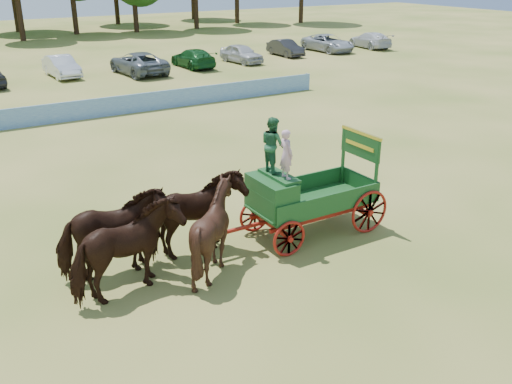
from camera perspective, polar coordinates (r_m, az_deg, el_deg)
The scene contains 8 objects.
ground at distance 18.10m, azimuth 8.22°, elevation -4.03°, with size 160.00×160.00×0.00m, color #AA914D.
horse_lead_left at distance 14.54m, azimuth -12.77°, elevation -5.85°, with size 1.31×2.88×2.44m, color black.
horse_lead_right at distance 15.49m, azimuth -14.11°, elevation -4.18°, with size 1.31×2.88×2.44m, color black.
horse_wheel_left at distance 15.33m, azimuth -4.29°, elevation -3.79°, with size 1.97×2.21×2.44m, color black.
horse_wheel_right at distance 16.24m, azimuth -6.06°, elevation -2.34°, with size 1.31×2.88×2.44m, color black.
farm_dray at distance 17.02m, azimuth 3.64°, elevation 0.50°, with size 6.00×2.00×3.78m.
sponsor_banner at distance 32.72m, azimuth -13.57°, elevation 8.43°, with size 26.00×0.08×1.05m, color #1F58AD.
parked_cars at distance 44.91m, azimuth -14.86°, elevation 12.21°, with size 57.20×7.85×1.65m.
Camera 1 is at (-10.54, -12.43, 7.88)m, focal length 40.00 mm.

